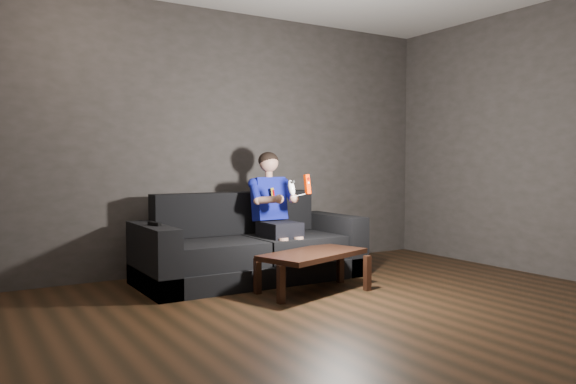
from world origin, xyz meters
TOP-DOWN VIEW (x-y plane):
  - floor at (0.00, 0.00)m, footprint 5.00×5.00m
  - back_wall at (0.00, 2.50)m, footprint 5.00×0.04m
  - sofa at (-0.08, 1.87)m, footprint 2.14×0.92m
  - child at (0.16, 1.82)m, footprint 0.47×0.58m
  - wii_remote_red at (0.25, 1.37)m, footprint 0.05×0.07m
  - nunchuk_white at (0.08, 1.38)m, footprint 0.09×0.11m
  - wii_remote_black at (-1.05, 1.79)m, footprint 0.08×0.16m
  - coffee_table at (0.13, 1.10)m, footprint 1.07×0.76m

SIDE VIEW (x-z plane):
  - floor at x=0.00m, z-range 0.00..0.00m
  - sofa at x=-0.08m, z-range -0.14..0.68m
  - coffee_table at x=0.13m, z-range 0.13..0.48m
  - wii_remote_black at x=-1.05m, z-range 0.58..0.61m
  - child at x=0.16m, z-range 0.14..1.30m
  - nunchuk_white at x=0.08m, z-range 0.82..0.97m
  - wii_remote_red at x=0.25m, z-range 0.84..1.02m
  - back_wall at x=0.00m, z-range 0.00..2.70m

